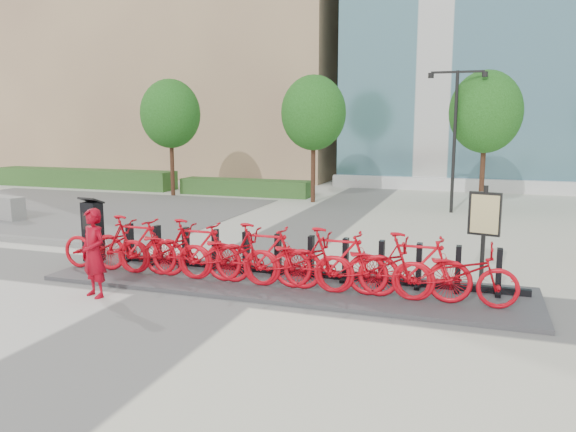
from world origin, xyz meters
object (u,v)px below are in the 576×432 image
(worker_red, at_px, (94,253))
(map_sign, at_px, (484,218))
(kiosk, at_px, (93,230))
(jersey_barrier, at_px, (1,207))
(bike_0, at_px, (105,245))

(worker_red, distance_m, map_sign, 7.66)
(kiosk, bearing_deg, map_sign, 14.80)
(worker_red, height_order, map_sign, map_sign)
(kiosk, relative_size, map_sign, 0.76)
(kiosk, bearing_deg, worker_red, -47.01)
(kiosk, height_order, worker_red, worker_red)
(worker_red, bearing_deg, jersey_barrier, 163.99)
(jersey_barrier, distance_m, map_sign, 15.70)
(worker_red, xyz_separation_m, map_sign, (6.80, 3.51, 0.47))
(kiosk, distance_m, worker_red, 2.59)
(bike_0, relative_size, map_sign, 1.06)
(kiosk, xyz_separation_m, jersey_barrier, (-7.03, 4.23, -0.41))
(bike_0, distance_m, map_sign, 7.94)
(jersey_barrier, xyz_separation_m, map_sign, (15.43, -2.76, 0.91))
(bike_0, xyz_separation_m, map_sign, (7.63, 2.06, 0.67))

